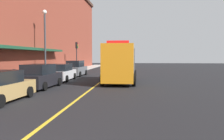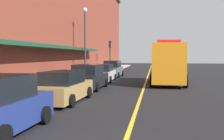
# 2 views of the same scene
# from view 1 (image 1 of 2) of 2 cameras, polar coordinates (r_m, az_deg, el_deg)

# --- Properties ---
(ground_plane) EXTENTS (112.00, 112.00, 0.00)m
(ground_plane) POSITION_cam_1_polar(r_m,az_deg,el_deg) (29.28, -0.90, -1.45)
(ground_plane) COLOR black
(sidewalk_left) EXTENTS (2.40, 70.00, 0.15)m
(sidewalk_left) POSITION_cam_1_polar(r_m,az_deg,el_deg) (30.57, -12.53, -1.19)
(sidewalk_left) COLOR #ADA8A0
(sidewalk_left) RESTS_ON ground
(lane_center_stripe) EXTENTS (0.16, 70.00, 0.01)m
(lane_center_stripe) POSITION_cam_1_polar(r_m,az_deg,el_deg) (29.27, -0.90, -1.44)
(lane_center_stripe) COLOR gold
(lane_center_stripe) RESTS_ON ground
(parked_car_2) EXTENTS (2.24, 4.88, 1.80)m
(parked_car_2) POSITION_cam_1_polar(r_m,az_deg,el_deg) (19.13, -16.53, -1.56)
(parked_car_2) COLOR black
(parked_car_2) RESTS_ON ground
(parked_car_3) EXTENTS (2.10, 4.83, 1.65)m
(parked_car_3) POSITION_cam_1_polar(r_m,az_deg,el_deg) (24.44, -11.79, -0.62)
(parked_car_3) COLOR silver
(parked_car_3) RESTS_ON ground
(parked_car_4) EXTENTS (2.09, 4.73, 1.87)m
(parked_car_4) POSITION_cam_1_polar(r_m,az_deg,el_deg) (29.93, -8.45, 0.28)
(parked_car_4) COLOR #595B60
(parked_car_4) RESTS_ON ground
(utility_truck) EXTENTS (2.90, 7.55, 3.62)m
(utility_truck) POSITION_cam_1_polar(r_m,az_deg,el_deg) (22.06, 1.97, 1.49)
(utility_truck) COLOR orange
(utility_truck) RESTS_ON ground
(parking_meter_1) EXTENTS (0.14, 0.18, 1.33)m
(parking_meter_1) POSITION_cam_1_polar(r_m,az_deg,el_deg) (18.62, -21.90, -1.11)
(parking_meter_1) COLOR #4C4C51
(parking_meter_1) RESTS_ON sidewalk_left
(street_lamp_left) EXTENTS (0.44, 0.44, 6.94)m
(street_lamp_left) POSITION_cam_1_polar(r_m,az_deg,el_deg) (25.95, -15.39, 7.55)
(street_lamp_left) COLOR #33383D
(street_lamp_left) RESTS_ON sidewalk_left
(traffic_light_near) EXTENTS (0.38, 0.36, 4.30)m
(traffic_light_near) POSITION_cam_1_polar(r_m,az_deg,el_deg) (36.08, -8.25, 4.42)
(traffic_light_near) COLOR #232326
(traffic_light_near) RESTS_ON sidewalk_left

